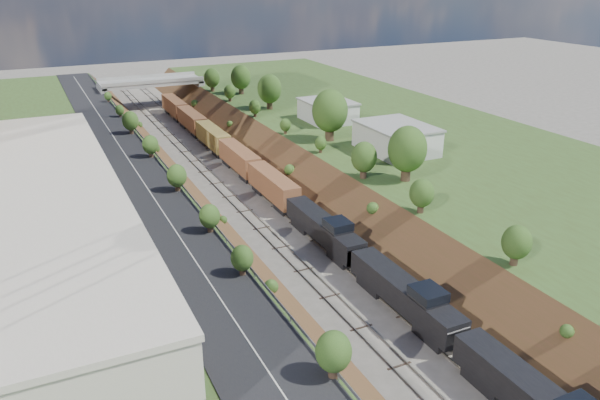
# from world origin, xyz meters

# --- Properties ---
(platform_left) EXTENTS (44.00, 180.00, 5.00)m
(platform_left) POSITION_xyz_m (-33.00, 60.00, 2.50)
(platform_left) COLOR #3B5021
(platform_left) RESTS_ON ground
(platform_right) EXTENTS (44.00, 180.00, 5.00)m
(platform_right) POSITION_xyz_m (33.00, 60.00, 2.50)
(platform_right) COLOR #3B5021
(platform_right) RESTS_ON ground
(embankment_left) EXTENTS (10.00, 180.00, 10.00)m
(embankment_left) POSITION_xyz_m (-11.00, 60.00, 0.00)
(embankment_left) COLOR brown
(embankment_left) RESTS_ON ground
(embankment_right) EXTENTS (10.00, 180.00, 10.00)m
(embankment_right) POSITION_xyz_m (11.00, 60.00, 0.00)
(embankment_right) COLOR brown
(embankment_right) RESTS_ON ground
(rail_left_track) EXTENTS (1.58, 180.00, 0.18)m
(rail_left_track) POSITION_xyz_m (-2.60, 60.00, 0.09)
(rail_left_track) COLOR gray
(rail_left_track) RESTS_ON ground
(rail_right_track) EXTENTS (1.58, 180.00, 0.18)m
(rail_right_track) POSITION_xyz_m (2.60, 60.00, 0.09)
(rail_right_track) COLOR gray
(rail_right_track) RESTS_ON ground
(road) EXTENTS (8.00, 180.00, 0.10)m
(road) POSITION_xyz_m (-15.50, 60.00, 5.05)
(road) COLOR black
(road) RESTS_ON platform_left
(guardrail) EXTENTS (0.10, 171.00, 0.70)m
(guardrail) POSITION_xyz_m (-11.40, 59.80, 5.55)
(guardrail) COLOR #99999E
(guardrail) RESTS_ON platform_left
(commercial_building) EXTENTS (14.30, 62.30, 7.00)m
(commercial_building) POSITION_xyz_m (-28.00, 38.00, 8.51)
(commercial_building) COLOR brown
(commercial_building) RESTS_ON platform_left
(overpass) EXTENTS (24.50, 8.30, 7.40)m
(overpass) POSITION_xyz_m (0.00, 122.00, 4.92)
(overpass) COLOR gray
(overpass) RESTS_ON ground
(white_building_near) EXTENTS (9.00, 12.00, 4.00)m
(white_building_near) POSITION_xyz_m (23.50, 52.00, 7.00)
(white_building_near) COLOR silver
(white_building_near) RESTS_ON platform_right
(white_building_far) EXTENTS (8.00, 10.00, 3.60)m
(white_building_far) POSITION_xyz_m (23.00, 74.00, 6.80)
(white_building_far) COLOR silver
(white_building_far) RESTS_ON platform_right
(tree_right_large) EXTENTS (5.25, 5.25, 7.61)m
(tree_right_large) POSITION_xyz_m (17.00, 40.00, 9.38)
(tree_right_large) COLOR #473323
(tree_right_large) RESTS_ON platform_right
(tree_left_crest) EXTENTS (2.45, 2.45, 3.55)m
(tree_left_crest) POSITION_xyz_m (-11.80, 20.00, 7.04)
(tree_left_crest) COLOR #473323
(tree_left_crest) RESTS_ON platform_left
(freight_train) EXTENTS (2.70, 124.31, 4.55)m
(freight_train) POSITION_xyz_m (2.60, 58.62, 2.38)
(freight_train) COLOR black
(freight_train) RESTS_ON ground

